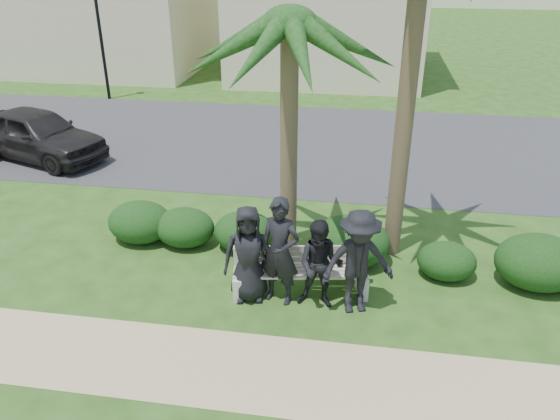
{
  "coord_description": "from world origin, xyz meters",
  "views": [
    {
      "loc": [
        0.83,
        -7.66,
        5.58
      ],
      "look_at": [
        -0.54,
        1.0,
        1.21
      ],
      "focal_mm": 35.0,
      "sensor_mm": 36.0,
      "label": 1
    }
  ],
  "objects_px": {
    "park_bench": "(301,275)",
    "man_c": "(320,265)",
    "man_d": "(358,262)",
    "street_lamp": "(98,19)",
    "man_a": "(248,254)",
    "man_b": "(280,252)",
    "palm_left": "(290,25)",
    "car_a": "(37,134)"
  },
  "relations": [
    {
      "from": "park_bench",
      "to": "man_c",
      "type": "distance_m",
      "value": 0.64
    },
    {
      "from": "man_d",
      "to": "street_lamp",
      "type": "bearing_deg",
      "value": 111.6
    },
    {
      "from": "park_bench",
      "to": "man_d",
      "type": "height_order",
      "value": "man_d"
    },
    {
      "from": "man_c",
      "to": "man_d",
      "type": "xyz_separation_m",
      "value": [
        0.61,
        -0.03,
        0.13
      ]
    },
    {
      "from": "man_a",
      "to": "man_b",
      "type": "height_order",
      "value": "man_b"
    },
    {
      "from": "park_bench",
      "to": "man_a",
      "type": "relative_size",
      "value": 1.38
    },
    {
      "from": "man_a",
      "to": "palm_left",
      "type": "distance_m",
      "value": 3.86
    },
    {
      "from": "man_a",
      "to": "car_a",
      "type": "relative_size",
      "value": 0.42
    },
    {
      "from": "man_a",
      "to": "man_c",
      "type": "xyz_separation_m",
      "value": [
        1.21,
        -0.04,
        -0.07
      ]
    },
    {
      "from": "car_a",
      "to": "man_d",
      "type": "bearing_deg",
      "value": -103.34
    },
    {
      "from": "palm_left",
      "to": "car_a",
      "type": "height_order",
      "value": "palm_left"
    },
    {
      "from": "man_b",
      "to": "palm_left",
      "type": "distance_m",
      "value": 3.75
    },
    {
      "from": "man_a",
      "to": "palm_left",
      "type": "relative_size",
      "value": 0.33
    },
    {
      "from": "park_bench",
      "to": "man_c",
      "type": "bearing_deg",
      "value": -50.48
    },
    {
      "from": "man_a",
      "to": "man_d",
      "type": "bearing_deg",
      "value": -14.54
    },
    {
      "from": "palm_left",
      "to": "street_lamp",
      "type": "bearing_deg",
      "value": 129.47
    },
    {
      "from": "man_c",
      "to": "man_d",
      "type": "distance_m",
      "value": 0.62
    },
    {
      "from": "park_bench",
      "to": "street_lamp",
      "type": "bearing_deg",
      "value": 117.83
    },
    {
      "from": "street_lamp",
      "to": "man_b",
      "type": "relative_size",
      "value": 2.24
    },
    {
      "from": "man_a",
      "to": "palm_left",
      "type": "bearing_deg",
      "value": 63.03
    },
    {
      "from": "man_c",
      "to": "car_a",
      "type": "relative_size",
      "value": 0.38
    },
    {
      "from": "car_a",
      "to": "park_bench",
      "type": "bearing_deg",
      "value": -104.69
    },
    {
      "from": "man_c",
      "to": "palm_left",
      "type": "bearing_deg",
      "value": 118.7
    },
    {
      "from": "park_bench",
      "to": "man_b",
      "type": "xyz_separation_m",
      "value": [
        -0.32,
        -0.26,
        0.59
      ]
    },
    {
      "from": "man_a",
      "to": "palm_left",
      "type": "xyz_separation_m",
      "value": [
        0.44,
        1.67,
        3.45
      ]
    },
    {
      "from": "man_b",
      "to": "palm_left",
      "type": "bearing_deg",
      "value": 107.53
    },
    {
      "from": "park_bench",
      "to": "palm_left",
      "type": "height_order",
      "value": "palm_left"
    },
    {
      "from": "street_lamp",
      "to": "car_a",
      "type": "height_order",
      "value": "street_lamp"
    },
    {
      "from": "street_lamp",
      "to": "man_a",
      "type": "relative_size",
      "value": 2.48
    },
    {
      "from": "palm_left",
      "to": "car_a",
      "type": "distance_m",
      "value": 9.34
    },
    {
      "from": "street_lamp",
      "to": "palm_left",
      "type": "bearing_deg",
      "value": -50.53
    },
    {
      "from": "park_bench",
      "to": "man_d",
      "type": "bearing_deg",
      "value": -29.02
    },
    {
      "from": "car_a",
      "to": "man_c",
      "type": "bearing_deg",
      "value": -105.03
    },
    {
      "from": "park_bench",
      "to": "man_b",
      "type": "distance_m",
      "value": 0.72
    },
    {
      "from": "park_bench",
      "to": "car_a",
      "type": "relative_size",
      "value": 0.58
    },
    {
      "from": "man_b",
      "to": "car_a",
      "type": "bearing_deg",
      "value": 158.19
    },
    {
      "from": "street_lamp",
      "to": "man_c",
      "type": "relative_size",
      "value": 2.71
    },
    {
      "from": "palm_left",
      "to": "man_a",
      "type": "bearing_deg",
      "value": -104.66
    },
    {
      "from": "man_c",
      "to": "man_d",
      "type": "relative_size",
      "value": 0.86
    },
    {
      "from": "park_bench",
      "to": "man_a",
      "type": "height_order",
      "value": "man_a"
    },
    {
      "from": "car_a",
      "to": "palm_left",
      "type": "bearing_deg",
      "value": -98.5
    },
    {
      "from": "man_a",
      "to": "man_d",
      "type": "xyz_separation_m",
      "value": [
        1.82,
        -0.07,
        0.06
      ]
    }
  ]
}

